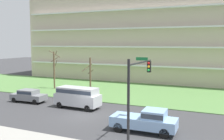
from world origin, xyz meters
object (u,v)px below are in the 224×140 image
Objects in this scene: tree_far_left at (54,68)px; traffic_signal_mast at (137,86)px; pickup_blue_center_left at (146,120)px; tree_left at (90,74)px; van_silver_near_left at (78,96)px; sedan_gray_center_right at (29,95)px.

traffic_signal_mast is (19.13, -16.24, 1.02)m from tree_far_left.
traffic_signal_mast is (0.11, -2.89, 3.30)m from pickup_blue_center_left.
tree_far_left is 1.20× the size of tree_left.
tree_left is at bearing 127.76° from traffic_signal_mast.
tree_far_left is 0.98× the size of traffic_signal_mast.
pickup_blue_center_left is at bearing 155.87° from van_silver_near_left.
sedan_gray_center_right is (-16.40, 4.49, -0.14)m from pickup_blue_center_left.
traffic_signal_mast is at bearing 152.85° from sedan_gray_center_right.
van_silver_near_left is at bearing 152.83° from pickup_blue_center_left.
tree_left is at bearing -67.74° from van_silver_near_left.
van_silver_near_left is 0.83× the size of traffic_signal_mast.
van_silver_near_left is 12.34m from traffic_signal_mast.
sedan_gray_center_right is 18.41m from traffic_signal_mast.
van_silver_near_left is (3.55, -9.41, -1.29)m from tree_left.
tree_left is at bearing 5.09° from tree_far_left.
tree_left is at bearing -113.52° from sedan_gray_center_right.
van_silver_near_left is 10.37m from pickup_blue_center_left.
pickup_blue_center_left is at bearing 92.14° from traffic_signal_mast.
pickup_blue_center_left is at bearing -35.07° from tree_far_left.
sedan_gray_center_right is at bearing -73.55° from tree_far_left.
pickup_blue_center_left reaches higher than sedan_gray_center_right.
tree_far_left is 1.38× the size of sedan_gray_center_right.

